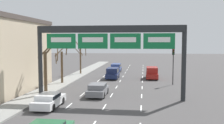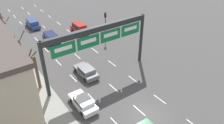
{
  "view_description": "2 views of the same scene",
  "coord_description": "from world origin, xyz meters",
  "px_view_note": "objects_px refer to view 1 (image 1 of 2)",
  "views": [
    {
      "loc": [
        3.52,
        -15.8,
        5.88
      ],
      "look_at": [
        0.33,
        8.85,
        3.85
      ],
      "focal_mm": 40.0,
      "sensor_mm": 36.0,
      "label": 1
    },
    {
      "loc": [
        -13.1,
        -12.01,
        17.9
      ],
      "look_at": [
        0.47,
        7.03,
        3.3
      ],
      "focal_mm": 35.0,
      "sensor_mm": 36.0,
      "label": 2
    }
  ],
  "objects_px": {
    "car_grey": "(98,89)",
    "suv_red": "(152,72)",
    "suv_blue": "(116,67)",
    "tree_bare_closest": "(45,68)",
    "sign_gantry": "(109,40)",
    "traffic_light_near_gantry": "(173,59)",
    "suv_navy": "(113,73)",
    "car_white": "(49,100)",
    "tree_bare_third": "(81,57)",
    "tree_bare_second": "(61,63)"
  },
  "relations": [
    {
      "from": "car_grey",
      "to": "suv_red",
      "type": "relative_size",
      "value": 0.99
    },
    {
      "from": "suv_blue",
      "to": "tree_bare_closest",
      "type": "relative_size",
      "value": 0.86
    },
    {
      "from": "sign_gantry",
      "to": "car_grey",
      "type": "distance_m",
      "value": 5.63
    },
    {
      "from": "suv_red",
      "to": "traffic_light_near_gantry",
      "type": "relative_size",
      "value": 0.87
    },
    {
      "from": "suv_navy",
      "to": "tree_bare_closest",
      "type": "relative_size",
      "value": 0.81
    },
    {
      "from": "traffic_light_near_gantry",
      "to": "tree_bare_closest",
      "type": "relative_size",
      "value": 0.96
    },
    {
      "from": "sign_gantry",
      "to": "traffic_light_near_gantry",
      "type": "xyz_separation_m",
      "value": [
        7.46,
        9.57,
        -2.45
      ]
    },
    {
      "from": "car_grey",
      "to": "traffic_light_near_gantry",
      "type": "distance_m",
      "value": 12.48
    },
    {
      "from": "car_white",
      "to": "car_grey",
      "type": "distance_m",
      "value": 6.36
    },
    {
      "from": "car_grey",
      "to": "tree_bare_third",
      "type": "bearing_deg",
      "value": 110.26
    },
    {
      "from": "suv_blue",
      "to": "sign_gantry",
      "type": "bearing_deg",
      "value": -85.28
    },
    {
      "from": "car_white",
      "to": "suv_red",
      "type": "relative_size",
      "value": 0.97
    },
    {
      "from": "car_grey",
      "to": "tree_bare_third",
      "type": "distance_m",
      "value": 18.61
    },
    {
      "from": "suv_blue",
      "to": "traffic_light_near_gantry",
      "type": "xyz_separation_m",
      "value": [
        9.33,
        -13.11,
        2.65
      ]
    },
    {
      "from": "suv_blue",
      "to": "tree_bare_second",
      "type": "distance_m",
      "value": 15.67
    },
    {
      "from": "car_white",
      "to": "traffic_light_near_gantry",
      "type": "xyz_separation_m",
      "value": [
        12.35,
        13.62,
        2.86
      ]
    },
    {
      "from": "sign_gantry",
      "to": "tree_bare_closest",
      "type": "relative_size",
      "value": 2.94
    },
    {
      "from": "sign_gantry",
      "to": "tree_bare_second",
      "type": "bearing_deg",
      "value": 133.44
    },
    {
      "from": "suv_navy",
      "to": "tree_bare_third",
      "type": "bearing_deg",
      "value": 144.11
    },
    {
      "from": "suv_red",
      "to": "tree_bare_second",
      "type": "xyz_separation_m",
      "value": [
        -12.7,
        -6.44,
        1.84
      ]
    },
    {
      "from": "suv_red",
      "to": "traffic_light_near_gantry",
      "type": "distance_m",
      "value": 6.41
    },
    {
      "from": "car_grey",
      "to": "tree_bare_third",
      "type": "height_order",
      "value": "tree_bare_third"
    },
    {
      "from": "suv_navy",
      "to": "tree_bare_third",
      "type": "relative_size",
      "value": 0.69
    },
    {
      "from": "suv_red",
      "to": "tree_bare_second",
      "type": "relative_size",
      "value": 0.76
    },
    {
      "from": "suv_navy",
      "to": "suv_blue",
      "type": "distance_m",
      "value": 8.73
    },
    {
      "from": "sign_gantry",
      "to": "suv_navy",
      "type": "relative_size",
      "value": 3.64
    },
    {
      "from": "tree_bare_closest",
      "to": "tree_bare_second",
      "type": "xyz_separation_m",
      "value": [
        -0.12,
        6.05,
        0.05
      ]
    },
    {
      "from": "traffic_light_near_gantry",
      "to": "tree_bare_third",
      "type": "height_order",
      "value": "tree_bare_third"
    },
    {
      "from": "car_white",
      "to": "tree_bare_second",
      "type": "relative_size",
      "value": 0.74
    },
    {
      "from": "sign_gantry",
      "to": "suv_blue",
      "type": "relative_size",
      "value": 3.43
    },
    {
      "from": "car_white",
      "to": "tree_bare_second",
      "type": "bearing_deg",
      "value": 103.76
    },
    {
      "from": "car_white",
      "to": "traffic_light_near_gantry",
      "type": "distance_m",
      "value": 18.61
    },
    {
      "from": "suv_red",
      "to": "suv_navy",
      "type": "bearing_deg",
      "value": -172.19
    },
    {
      "from": "suv_navy",
      "to": "car_white",
      "type": "xyz_separation_m",
      "value": [
        -3.47,
        -18.01,
        -0.27
      ]
    },
    {
      "from": "car_white",
      "to": "sign_gantry",
      "type": "bearing_deg",
      "value": 39.6
    },
    {
      "from": "car_white",
      "to": "car_grey",
      "type": "relative_size",
      "value": 0.99
    },
    {
      "from": "tree_bare_second",
      "to": "tree_bare_third",
      "type": "xyz_separation_m",
      "value": [
        0.08,
        10.24,
        0.3
      ]
    },
    {
      "from": "car_grey",
      "to": "suv_blue",
      "type": "relative_size",
      "value": 0.96
    },
    {
      "from": "car_white",
      "to": "tree_bare_second",
      "type": "distance_m",
      "value": 12.97
    },
    {
      "from": "suv_navy",
      "to": "car_grey",
      "type": "relative_size",
      "value": 0.98
    },
    {
      "from": "traffic_light_near_gantry",
      "to": "suv_navy",
      "type": "bearing_deg",
      "value": 153.68
    },
    {
      "from": "tree_bare_second",
      "to": "tree_bare_third",
      "type": "height_order",
      "value": "tree_bare_third"
    },
    {
      "from": "sign_gantry",
      "to": "suv_red",
      "type": "height_order",
      "value": "sign_gantry"
    },
    {
      "from": "car_grey",
      "to": "suv_blue",
      "type": "distance_m",
      "value": 21.39
    },
    {
      "from": "suv_blue",
      "to": "tree_bare_third",
      "type": "bearing_deg",
      "value": -145.7
    },
    {
      "from": "car_grey",
      "to": "tree_bare_closest",
      "type": "distance_m",
      "value": 6.77
    },
    {
      "from": "tree_bare_third",
      "to": "car_grey",
      "type": "bearing_deg",
      "value": -69.74
    },
    {
      "from": "suv_red",
      "to": "tree_bare_third",
      "type": "height_order",
      "value": "tree_bare_third"
    },
    {
      "from": "suv_navy",
      "to": "tree_bare_closest",
      "type": "xyz_separation_m",
      "value": [
        -6.39,
        -11.65,
        1.85
      ]
    },
    {
      "from": "car_white",
      "to": "car_grey",
      "type": "xyz_separation_m",
      "value": [
        3.43,
        5.35,
        0.03
      ]
    }
  ]
}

